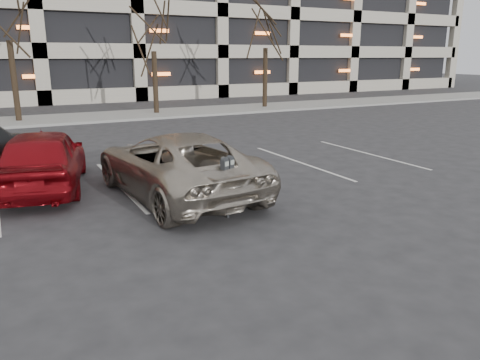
{
  "coord_description": "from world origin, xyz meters",
  "views": [
    {
      "loc": [
        -3.98,
        -9.36,
        3.21
      ],
      "look_at": [
        -0.01,
        -1.76,
        0.92
      ],
      "focal_mm": 35.0,
      "sensor_mm": 36.0,
      "label": 1
    }
  ],
  "objects_px": {
    "car_red": "(43,159)",
    "tree_d": "(266,9)",
    "parking_meter": "(228,172)",
    "suv_silver": "(177,164)",
    "tree_c": "(152,11)"
  },
  "relations": [
    {
      "from": "parking_meter",
      "to": "suv_silver",
      "type": "xyz_separation_m",
      "value": [
        -0.36,
        1.99,
        -0.21
      ]
    },
    {
      "from": "tree_c",
      "to": "car_red",
      "type": "relative_size",
      "value": 1.69
    },
    {
      "from": "car_red",
      "to": "tree_d",
      "type": "bearing_deg",
      "value": -124.44
    },
    {
      "from": "car_red",
      "to": "suv_silver",
      "type": "bearing_deg",
      "value": 156.2
    },
    {
      "from": "tree_c",
      "to": "car_red",
      "type": "bearing_deg",
      "value": -118.14
    },
    {
      "from": "suv_silver",
      "to": "car_red",
      "type": "height_order",
      "value": "car_red"
    },
    {
      "from": "suv_silver",
      "to": "car_red",
      "type": "bearing_deg",
      "value": -40.58
    },
    {
      "from": "tree_c",
      "to": "suv_silver",
      "type": "bearing_deg",
      "value": -106.0
    },
    {
      "from": "car_red",
      "to": "parking_meter",
      "type": "bearing_deg",
      "value": 140.08
    },
    {
      "from": "suv_silver",
      "to": "car_red",
      "type": "relative_size",
      "value": 1.23
    },
    {
      "from": "tree_d",
      "to": "tree_c",
      "type": "bearing_deg",
      "value": 180.0
    },
    {
      "from": "tree_d",
      "to": "suv_silver",
      "type": "bearing_deg",
      "value": -126.73
    },
    {
      "from": "tree_c",
      "to": "suv_silver",
      "type": "xyz_separation_m",
      "value": [
        -4.37,
        -15.24,
        -4.75
      ]
    },
    {
      "from": "parking_meter",
      "to": "car_red",
      "type": "bearing_deg",
      "value": 103.62
    },
    {
      "from": "tree_c",
      "to": "car_red",
      "type": "height_order",
      "value": "tree_c"
    }
  ]
}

